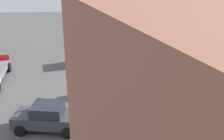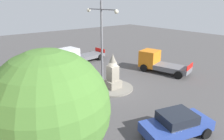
% 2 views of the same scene
% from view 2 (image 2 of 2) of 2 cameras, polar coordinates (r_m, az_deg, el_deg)
% --- Properties ---
extents(ground_plane, '(80.00, 80.00, 0.00)m').
position_cam_2_polar(ground_plane, '(18.52, 0.20, -5.24)').
color(ground_plane, '#4F4C4C').
extents(traffic_island, '(3.70, 3.70, 0.13)m').
position_cam_2_polar(traffic_island, '(18.49, 0.20, -5.06)').
color(traffic_island, gray).
rests_on(traffic_island, ground).
extents(monument, '(1.24, 1.24, 3.13)m').
position_cam_2_polar(monument, '(17.96, 0.21, -0.84)').
color(monument, gray).
rests_on(monument, traffic_island).
extents(streetlamp, '(3.56, 0.28, 7.61)m').
position_cam_2_polar(streetlamp, '(14.93, -2.88, 7.39)').
color(streetlamp, slate).
rests_on(streetlamp, ground).
extents(car_blue_parked_left, '(2.88, 4.48, 1.49)m').
position_cam_2_polar(car_blue_parked_left, '(12.70, 17.73, -14.34)').
color(car_blue_parked_left, '#2D479E').
rests_on(car_blue_parked_left, ground).
extents(car_dark_grey_approaching, '(4.01, 2.25, 1.60)m').
position_cam_2_polar(car_dark_grey_approaching, '(18.54, -18.02, -3.49)').
color(car_dark_grey_approaching, '#38383D').
rests_on(car_dark_grey_approaching, ground).
extents(car_white_passing, '(4.26, 2.28, 1.45)m').
position_cam_2_polar(car_white_passing, '(13.01, -14.08, -13.17)').
color(car_white_passing, silver).
rests_on(car_white_passing, ground).
extents(truck_white_near_island, '(2.97, 6.49, 2.14)m').
position_cam_2_polar(truck_white_near_island, '(26.06, -10.03, 3.96)').
color(truck_white_near_island, silver).
rests_on(truck_white_near_island, ground).
extents(truck_orange_waiting, '(5.84, 3.48, 2.27)m').
position_cam_2_polar(truck_orange_waiting, '(23.33, 12.88, 2.14)').
color(truck_orange_waiting, orange).
rests_on(truck_orange_waiting, ground).
extents(tree_mid_cluster, '(3.73, 3.73, 6.27)m').
position_cam_2_polar(tree_mid_cluster, '(6.55, -17.03, -10.55)').
color(tree_mid_cluster, brown).
rests_on(tree_mid_cluster, ground).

